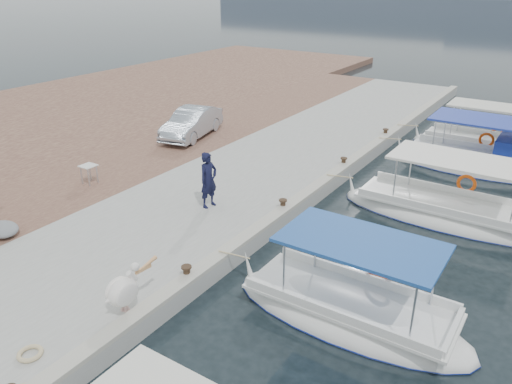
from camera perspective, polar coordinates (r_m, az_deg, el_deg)
ground at (r=15.94m, az=1.39°, el=-5.75°), size 400.00×400.00×0.00m
concrete_quay at (r=21.12m, az=1.67°, el=2.65°), size 6.00×40.00×0.50m
quay_curb at (r=19.80m, az=8.54°, el=1.88°), size 0.44×40.00×0.12m
cobblestone_strip at (r=23.96m, az=-8.60°, el=4.98°), size 4.00×40.00×0.50m
land_backing at (r=31.30m, az=-22.64°, el=7.85°), size 16.00×60.00×0.48m
fishing_caique_b at (r=12.87m, az=10.54°, el=-13.60°), size 6.21×2.26×2.83m
fishing_caique_c at (r=18.57m, az=20.91°, el=-2.51°), size 7.44×2.39×2.83m
fishing_caique_d at (r=23.81m, az=23.56°, el=2.95°), size 6.67×2.62×2.83m
fishing_caique_e at (r=26.34m, az=24.73°, el=4.47°), size 6.94×2.07×2.83m
mooring_bollards at (r=16.93m, az=3.10°, el=-1.28°), size 0.28×20.28×0.33m
pelican at (r=12.20m, az=-14.84°, el=-10.78°), size 0.59×1.48×1.15m
fisherman at (r=16.84m, az=-5.45°, el=1.38°), size 0.57×0.77×1.93m
parked_car at (r=24.61m, az=-7.36°, el=7.84°), size 2.33×4.40×1.38m
tarp_bundle at (r=17.05m, az=-27.06°, el=-3.83°), size 1.10×0.90×0.40m
folding_table at (r=19.84m, az=-18.57°, el=2.35°), size 0.55×0.55×0.73m
rope_coil at (r=11.94m, az=-24.41°, el=-16.46°), size 0.54×0.54×0.10m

